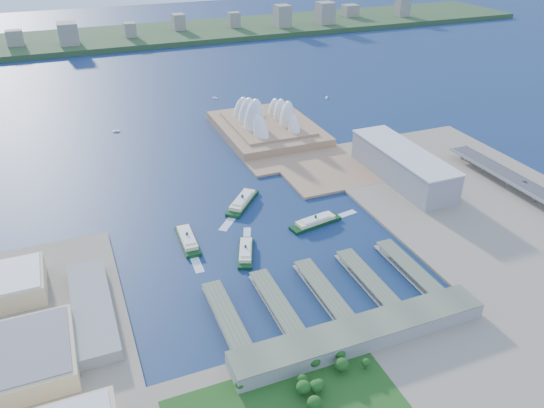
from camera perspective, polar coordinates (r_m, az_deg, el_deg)
name	(u,v)px	position (r m, az deg, el deg)	size (l,w,h in m)	color
ground	(273,252)	(499.39, 0.09, -5.15)	(3000.00, 3000.00, 0.00)	#0F1F46
east_land	(512,226)	(587.25, 24.36, -2.17)	(240.00, 500.00, 3.00)	gray
peninsula	(274,137)	(747.91, 0.24, 7.24)	(135.00, 220.00, 3.00)	#9E7856
far_shore	(122,37)	(1397.89, -15.88, 16.86)	(2200.00, 260.00, 12.00)	#2D4926
opera_house	(267,112)	(753.59, -0.51, 9.89)	(134.00, 180.00, 58.00)	white
toaster_building	(402,165)	(635.69, 13.84, 4.07)	(45.00, 155.00, 35.00)	gray
ferry_wharves	(322,291)	(446.91, 5.45, -9.31)	(184.00, 90.00, 9.30)	#576049
terminal_building	(361,334)	(405.57, 9.53, -13.62)	(200.00, 28.00, 12.00)	gray
far_skyline	(121,25)	(1372.09, -15.96, 18.07)	(1900.00, 140.00, 55.00)	gray
ferry_a	(187,237)	(516.61, -9.10, -3.56)	(14.42, 56.65, 10.71)	#0D3514
ferry_b	(242,200)	(574.44, -3.20, 0.46)	(15.62, 61.36, 11.60)	#0D3514
ferry_c	(246,250)	(494.14, -2.85, -4.94)	(12.86, 50.53, 9.55)	#0D3514
ferry_d	(315,220)	(539.38, 4.70, -1.73)	(14.35, 56.39, 10.66)	#0D3514
boat_b	(116,131)	(801.53, -16.43, 7.55)	(3.41, 9.75, 2.63)	white
boat_c	(326,98)	(918.27, 5.88, 11.32)	(3.16, 10.82, 2.44)	white
boat_e	(215,98)	(917.32, -6.16, 11.29)	(3.19, 10.02, 2.46)	white
car_c	(525,182)	(654.61, 25.56, 2.20)	(1.98, 4.87, 1.41)	slate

